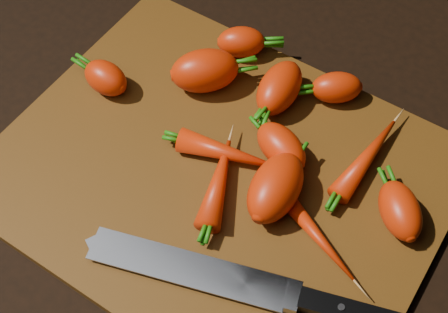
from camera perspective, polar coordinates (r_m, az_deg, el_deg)
The scene contains 15 objects.
ground at distance 0.73m, azimuth -0.43°, elevation -2.06°, with size 2.00×2.00×0.01m, color black.
cutting_board at distance 0.72m, azimuth -0.43°, elevation -1.60°, with size 0.50×0.40×0.01m, color brown.
carrot_0 at distance 0.78m, azimuth -1.76°, elevation 7.84°, with size 0.08×0.05×0.05m, color red.
carrot_1 at distance 0.79m, azimuth -10.77°, elevation 7.08°, with size 0.06×0.04×0.04m, color red.
carrot_2 at distance 0.77m, azimuth 5.09°, elevation 6.28°, with size 0.08×0.05×0.05m, color red.
carrot_3 at distance 0.68m, azimuth 4.73°, elevation -2.85°, with size 0.09×0.05×0.05m, color red.
carrot_4 at distance 0.78m, azimuth 10.25°, elevation 6.23°, with size 0.06×0.04×0.04m, color red.
carrot_5 at distance 0.82m, azimuth 1.60°, elevation 10.42°, with size 0.06×0.04×0.04m, color red.
carrot_6 at distance 0.70m, azimuth 15.80°, elevation -4.78°, with size 0.07×0.04×0.04m, color red.
carrot_7 at distance 0.73m, azimuth 12.94°, elevation -0.08°, with size 0.13×0.03×0.03m, color red.
carrot_8 at distance 0.67m, azimuth 8.73°, elevation -7.46°, with size 0.11×0.02×0.02m, color red.
carrot_9 at distance 0.69m, azimuth -0.50°, elevation -2.37°, with size 0.11×0.03×0.03m, color red.
carrot_10 at distance 0.72m, azimuth 0.22°, elevation 0.34°, with size 0.11×0.03×0.03m, color red.
carrot_11 at distance 0.72m, azimuth 5.25°, elevation 0.90°, with size 0.07×0.04×0.04m, color red.
knife at distance 0.65m, azimuth -1.62°, elevation -10.65°, with size 0.34×0.13×0.02m.
Camera 1 is at (0.22, -0.32, 0.62)m, focal length 50.00 mm.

